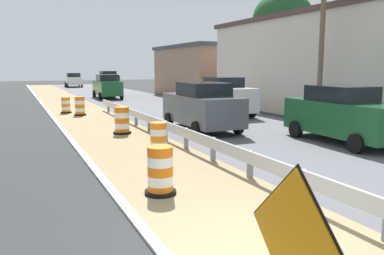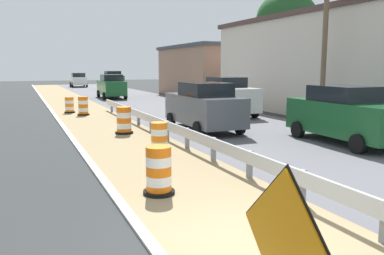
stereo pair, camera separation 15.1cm
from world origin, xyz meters
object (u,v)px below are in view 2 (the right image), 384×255
object	(u,v)px
car_trailing_near_lane	(227,96)
traffic_barrel_mid	(124,121)
traffic_barrel_nearest	(159,173)
car_distant_a	(113,80)
traffic_barrel_far	(69,106)
car_mid_far_lane	(345,115)
traffic_barrel_close	(159,140)
car_lead_near_lane	(111,86)
car_lead_far_lane	(204,106)
utility_pole_near	(325,30)
car_trailing_far_lane	(78,80)
warning_sign_diamond	(284,247)
traffic_barrel_farther	(83,107)

from	to	relation	value
car_trailing_near_lane	traffic_barrel_mid	bearing A→B (deg)	-61.77
traffic_barrel_nearest	car_distant_a	size ratio (longest dim) A/B	0.26
car_distant_a	traffic_barrel_far	bearing A→B (deg)	-18.08
traffic_barrel_far	car_mid_far_lane	bearing A→B (deg)	-59.81
traffic_barrel_close	car_lead_near_lane	bearing A→B (deg)	81.51
car_lead_far_lane	utility_pole_near	distance (m)	6.74
car_trailing_far_lane	car_trailing_near_lane	bearing A→B (deg)	-172.93
traffic_barrel_close	car_trailing_near_lane	distance (m)	10.59
utility_pole_near	warning_sign_diamond	bearing A→B (deg)	-132.89
warning_sign_diamond	traffic_barrel_nearest	distance (m)	5.01
traffic_barrel_nearest	car_mid_far_lane	size ratio (longest dim) A/B	0.22
car_trailing_near_lane	traffic_barrel_far	bearing A→B (deg)	-121.23
traffic_barrel_close	car_distant_a	world-z (taller)	car_distant_a
warning_sign_diamond	traffic_barrel_mid	world-z (taller)	warning_sign_diamond
traffic_barrel_mid	traffic_barrel_close	bearing A→B (deg)	-88.86
car_trailing_near_lane	car_distant_a	size ratio (longest dim) A/B	1.10
traffic_barrel_close	traffic_barrel_mid	bearing A→B (deg)	91.14
traffic_barrel_mid	traffic_barrel_farther	world-z (taller)	traffic_barrel_mid
traffic_barrel_mid	car_distant_a	world-z (taller)	car_distant_a
traffic_barrel_mid	car_trailing_near_lane	world-z (taller)	car_trailing_near_lane
warning_sign_diamond	car_trailing_near_lane	xyz separation A→B (m)	(8.57, 16.81, 0.06)
traffic_barrel_farther	utility_pole_near	size ratio (longest dim) A/B	0.13
traffic_barrel_far	car_lead_far_lane	bearing A→B (deg)	-63.25
car_lead_far_lane	car_distant_a	bearing A→B (deg)	-5.00
car_trailing_near_lane	car_distant_a	xyz separation A→B (m)	(-0.14, 29.32, 0.03)
traffic_barrel_farther	car_trailing_far_lane	size ratio (longest dim) A/B	0.23
car_trailing_far_lane	utility_pole_near	size ratio (longest dim) A/B	0.55
traffic_barrel_nearest	traffic_barrel_close	world-z (taller)	traffic_barrel_nearest
traffic_barrel_nearest	traffic_barrel_mid	size ratio (longest dim) A/B	0.95
car_trailing_near_lane	car_mid_far_lane	distance (m)	9.00
warning_sign_diamond	car_mid_far_lane	distance (m)	11.55
traffic_barrel_far	car_trailing_far_lane	distance (m)	32.59
car_lead_near_lane	car_mid_far_lane	size ratio (longest dim) A/B	0.98
car_lead_near_lane	car_mid_far_lane	bearing A→B (deg)	-170.62
car_lead_near_lane	car_trailing_near_lane	distance (m)	15.52
warning_sign_diamond	traffic_barrel_far	size ratio (longest dim) A/B	1.94
traffic_barrel_close	car_mid_far_lane	xyz separation A→B (m)	(6.78, -0.95, 0.58)
car_lead_near_lane	car_trailing_near_lane	xyz separation A→B (m)	(3.39, -15.14, 0.04)
traffic_barrel_farther	car_trailing_far_lane	bearing A→B (deg)	82.82
traffic_barrel_farther	car_lead_near_lane	bearing A→B (deg)	70.53
car_trailing_near_lane	traffic_barrel_close	bearing A→B (deg)	-40.66
traffic_barrel_nearest	car_distant_a	world-z (taller)	car_distant_a
warning_sign_diamond	car_lead_near_lane	xyz separation A→B (m)	(5.18, 31.95, 0.02)
traffic_barrel_mid	car_trailing_far_lane	bearing A→B (deg)	84.92
traffic_barrel_farther	car_lead_near_lane	distance (m)	12.50
traffic_barrel_mid	traffic_barrel_farther	size ratio (longest dim) A/B	1.04
warning_sign_diamond	traffic_barrel_mid	xyz separation A→B (m)	(1.64, 13.04, -0.52)
car_mid_far_lane	car_trailing_far_lane	size ratio (longest dim) A/B	1.02
traffic_barrel_mid	traffic_barrel_farther	xyz separation A→B (m)	(-0.62, 7.13, -0.02)
warning_sign_diamond	traffic_barrel_nearest	world-z (taller)	warning_sign_diamond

